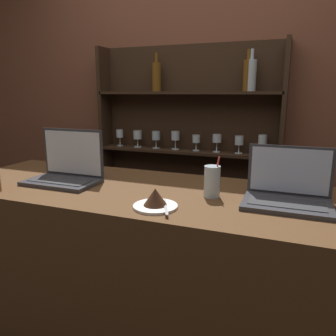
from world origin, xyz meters
name	(u,v)px	position (x,y,z in m)	size (l,w,h in m)	color
bar_counter	(136,280)	(0.00, 0.35, 0.48)	(1.86, 0.69, 0.96)	#4C3019
back_wall	(201,99)	(0.00, 1.50, 1.35)	(7.00, 0.06, 2.70)	brown
back_shelf	(188,156)	(-0.08, 1.42, 0.92)	(1.41, 0.18, 1.74)	#332114
laptop_near	(66,170)	(-0.36, 0.32, 1.02)	(0.35, 0.21, 0.26)	#333338
laptop_far	(288,192)	(0.67, 0.36, 1.01)	(0.33, 0.23, 0.22)	#333338
cake_plate	(155,200)	(0.20, 0.13, 0.99)	(0.17, 0.18, 0.08)	white
water_glass	(212,181)	(0.37, 0.34, 1.03)	(0.07, 0.07, 0.17)	silver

